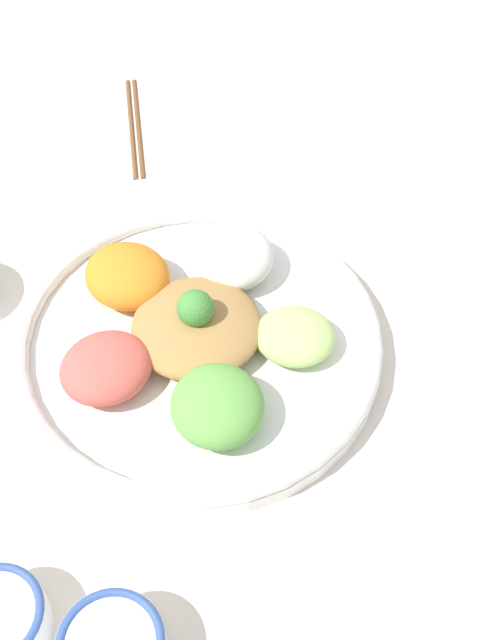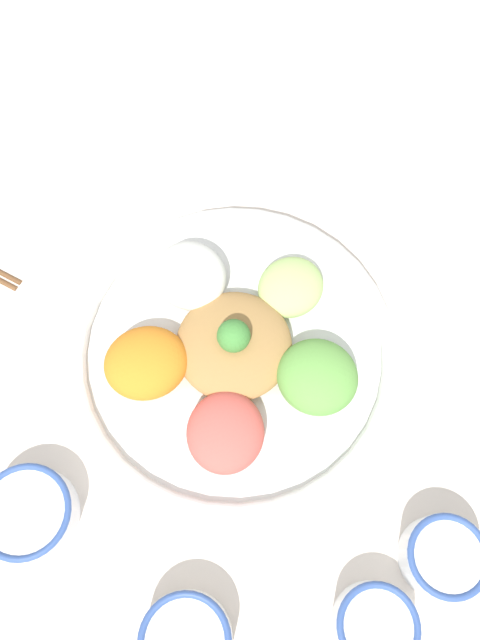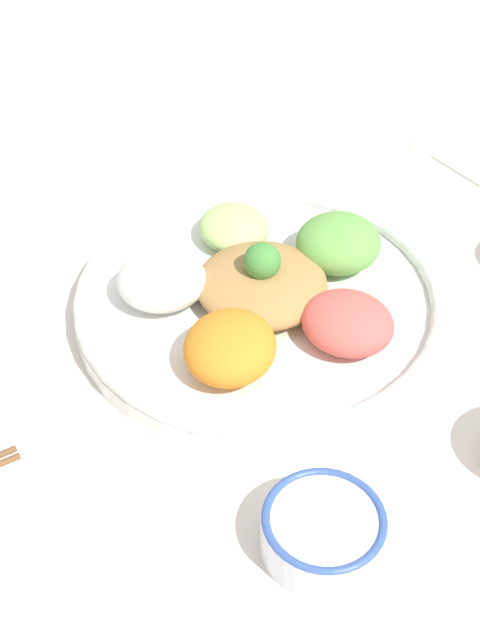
{
  "view_description": "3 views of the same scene",
  "coord_description": "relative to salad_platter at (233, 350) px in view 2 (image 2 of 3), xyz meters",
  "views": [
    {
      "loc": [
        0.22,
        -0.48,
        0.67
      ],
      "look_at": [
        0.06,
        0.01,
        0.02
      ],
      "focal_mm": 42.0,
      "sensor_mm": 36.0,
      "label": 1
    },
    {
      "loc": [
        -0.12,
        -0.23,
        0.74
      ],
      "look_at": [
        0.03,
        -0.02,
        0.09
      ],
      "focal_mm": 35.0,
      "sensor_mm": 36.0,
      "label": 2
    },
    {
      "loc": [
        -0.69,
        0.06,
        0.66
      ],
      "look_at": [
        -0.03,
        0.0,
        0.04
      ],
      "focal_mm": 50.0,
      "sensor_mm": 36.0,
      "label": 3
    }
  ],
  "objects": [
    {
      "name": "rice_bowl_plain",
      "position": [
        0.05,
        -0.32,
        0.0
      ],
      "size": [
        0.09,
        0.09,
        0.05
      ],
      "color": "white",
      "rests_on": "ground_plane"
    },
    {
      "name": "ground_plane",
      "position": [
        -0.02,
        0.02,
        -0.03
      ],
      "size": [
        2.4,
        2.4,
        0.0
      ],
      "primitive_type": "plane",
      "color": "silver"
    },
    {
      "name": "sauce_bowl_red",
      "position": [
        -0.22,
        -0.23,
        -0.0
      ],
      "size": [
        0.1,
        0.1,
        0.05
      ],
      "color": "white",
      "rests_on": "ground_plane"
    },
    {
      "name": "sauce_bowl_dark",
      "position": [
        -0.29,
        -0.02,
        -0.0
      ],
      "size": [
        0.1,
        0.1,
        0.04
      ],
      "color": "white",
      "rests_on": "ground_plane"
    },
    {
      "name": "rice_bowl_blue",
      "position": [
        -0.05,
        -0.33,
        -0.0
      ],
      "size": [
        0.09,
        0.09,
        0.04
      ],
      "color": "white",
      "rests_on": "ground_plane"
    },
    {
      "name": "salad_platter",
      "position": [
        0.0,
        0.0,
        0.0
      ],
      "size": [
        0.4,
        0.4,
        0.09
      ],
      "color": "white",
      "rests_on": "ground_plane"
    }
  ]
}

